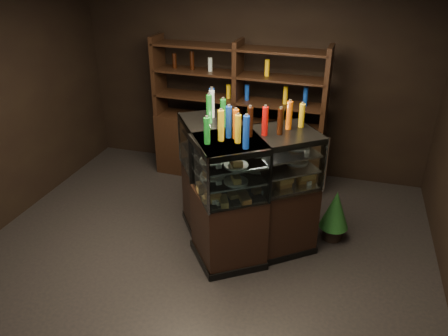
{
  "coord_description": "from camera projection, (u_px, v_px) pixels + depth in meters",
  "views": [
    {
      "loc": [
        1.34,
        -3.49,
        3.05
      ],
      "look_at": [
        0.22,
        0.3,
        1.05
      ],
      "focal_mm": 35.0,
      "sensor_mm": 36.0,
      "label": 1
    }
  ],
  "objects": [
    {
      "name": "bottles_top",
      "position": [
        239.0,
        119.0,
        4.32
      ],
      "size": [
        1.16,
        0.93,
        0.3
      ],
      "color": "black",
      "rests_on": "display_case"
    },
    {
      "name": "back_shelving",
      "position": [
        237.0,
        140.0,
        6.21
      ],
      "size": [
        2.41,
        0.51,
        2.0
      ],
      "rotation": [
        0.0,
        0.0,
        -0.04
      ],
      "color": "black",
      "rests_on": "ground"
    },
    {
      "name": "ground",
      "position": [
        197.0,
        265.0,
        4.7
      ],
      "size": [
        5.0,
        5.0,
        0.0
      ],
      "primitive_type": "plane",
      "color": "black",
      "rests_on": "ground"
    },
    {
      "name": "food_display",
      "position": [
        238.0,
        163.0,
        4.53
      ],
      "size": [
        1.33,
        1.07,
        0.43
      ],
      "color": "#D07F4A",
      "rests_on": "display_case"
    },
    {
      "name": "room_shell",
      "position": [
        190.0,
        89.0,
        3.82
      ],
      "size": [
        5.02,
        5.02,
        3.01
      ],
      "color": "black",
      "rests_on": "ground"
    },
    {
      "name": "potted_conifer",
      "position": [
        336.0,
        209.0,
        4.95
      ],
      "size": [
        0.33,
        0.33,
        0.71
      ],
      "rotation": [
        0.0,
        0.0,
        -0.25
      ],
      "color": "black",
      "rests_on": "ground"
    },
    {
      "name": "display_case",
      "position": [
        238.0,
        210.0,
        4.8
      ],
      "size": [
        1.72,
        1.43,
        1.4
      ],
      "rotation": [
        0.0,
        0.0,
        -0.16
      ],
      "color": "black",
      "rests_on": "ground"
    }
  ]
}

